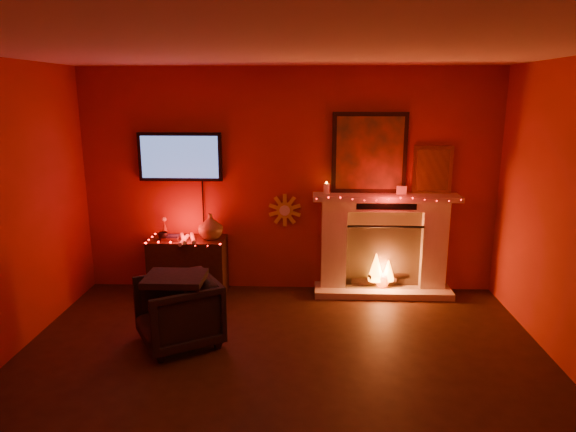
% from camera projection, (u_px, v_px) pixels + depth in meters
% --- Properties ---
extents(room, '(5.00, 5.00, 5.00)m').
position_uv_depth(room, '(276.00, 239.00, 3.76)').
color(room, black).
rests_on(room, ground).
extents(floor, '(5.00, 5.00, 0.00)m').
position_uv_depth(floor, '(277.00, 402.00, 4.07)').
color(floor, black).
rests_on(floor, ground).
extents(fireplace, '(1.72, 0.40, 2.18)m').
position_uv_depth(fireplace, '(383.00, 235.00, 6.18)').
color(fireplace, beige).
rests_on(fireplace, floor).
extents(tv, '(1.00, 0.07, 1.24)m').
position_uv_depth(tv, '(180.00, 157.00, 6.12)').
color(tv, black).
rests_on(tv, room).
extents(sunburst_clock, '(0.40, 0.03, 0.40)m').
position_uv_depth(sunburst_clock, '(285.00, 210.00, 6.25)').
color(sunburst_clock, gold).
rests_on(sunburst_clock, room).
extents(console_table, '(0.91, 0.56, 1.00)m').
position_uv_depth(console_table, '(190.00, 262.00, 6.22)').
color(console_table, black).
rests_on(console_table, floor).
extents(armchair, '(0.99, 0.98, 0.66)m').
position_uv_depth(armchair, '(178.00, 312.00, 4.95)').
color(armchair, black).
rests_on(armchair, floor).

